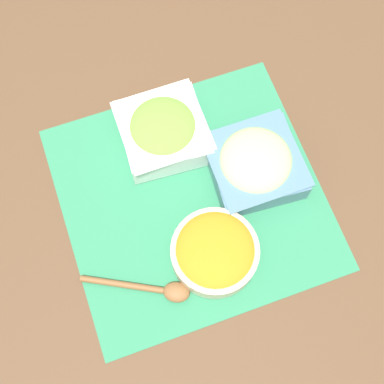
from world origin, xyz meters
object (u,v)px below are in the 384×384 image
carrot_bowl (214,252)px  cucumber_bowl (255,163)px  lettuce_bowl (163,131)px  wooden_spoon (156,289)px

carrot_bowl → cucumber_bowl: size_ratio=0.91×
lettuce_bowl → wooden_spoon: 0.30m
carrot_bowl → cucumber_bowl: 0.19m
lettuce_bowl → carrot_bowl: lettuce_bowl is taller
cucumber_bowl → wooden_spoon: bearing=32.2°
lettuce_bowl → cucumber_bowl: (-0.14, 0.12, 0.00)m
wooden_spoon → carrot_bowl: bearing=-168.5°
carrot_bowl → cucumber_bowl: (-0.13, -0.13, 0.00)m
wooden_spoon → lettuce_bowl: bearing=-111.3°
lettuce_bowl → wooden_spoon: bearing=68.7°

